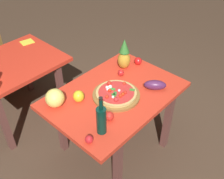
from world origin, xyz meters
name	(u,v)px	position (x,y,z in m)	size (l,w,h in m)	color
ground_plane	(114,146)	(0.00, 0.00, 0.00)	(10.00, 10.00, 0.00)	#4C3828
display_table	(115,101)	(0.00, 0.00, 0.64)	(1.20, 0.84, 0.73)	brown
background_table	(11,72)	(-0.39, 1.13, 0.63)	(1.06, 0.80, 0.73)	brown
pizza_board	(116,95)	(-0.02, -0.04, 0.74)	(0.41, 0.41, 0.03)	olive
pizza	(116,93)	(-0.03, -0.04, 0.77)	(0.36, 0.36, 0.06)	tan
wine_bottle	(101,120)	(-0.40, -0.23, 0.85)	(0.08, 0.08, 0.33)	#082D23
pineapple_left	(124,55)	(0.36, 0.20, 0.87)	(0.13, 0.13, 0.32)	#BD8A29
melon	(55,98)	(-0.45, 0.26, 0.81)	(0.16, 0.16, 0.16)	#F0E169
bell_pepper	(79,96)	(-0.28, 0.16, 0.78)	(0.10, 0.10, 0.11)	yellow
eggplant	(155,85)	(0.29, -0.23, 0.77)	(0.20, 0.09, 0.09)	#4F224B
tomato_near_board	(89,139)	(-0.54, -0.24, 0.76)	(0.06, 0.06, 0.06)	red
tomato_by_bottle	(109,116)	(-0.27, -0.19, 0.77)	(0.08, 0.08, 0.08)	red
tomato_beside_pepper	(138,61)	(0.51, 0.14, 0.77)	(0.08, 0.08, 0.08)	red
tomato_at_corner	(121,73)	(0.24, 0.14, 0.76)	(0.06, 0.06, 0.06)	red
napkin_folded	(27,42)	(0.00, 1.37, 0.73)	(0.14, 0.12, 0.01)	yellow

